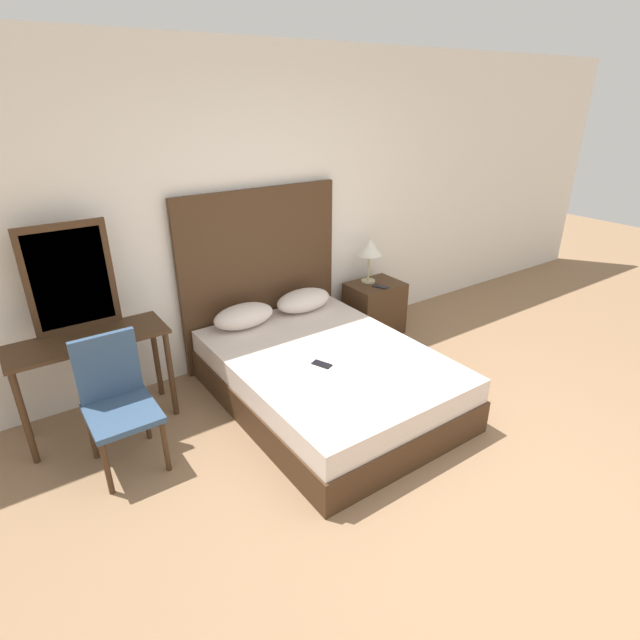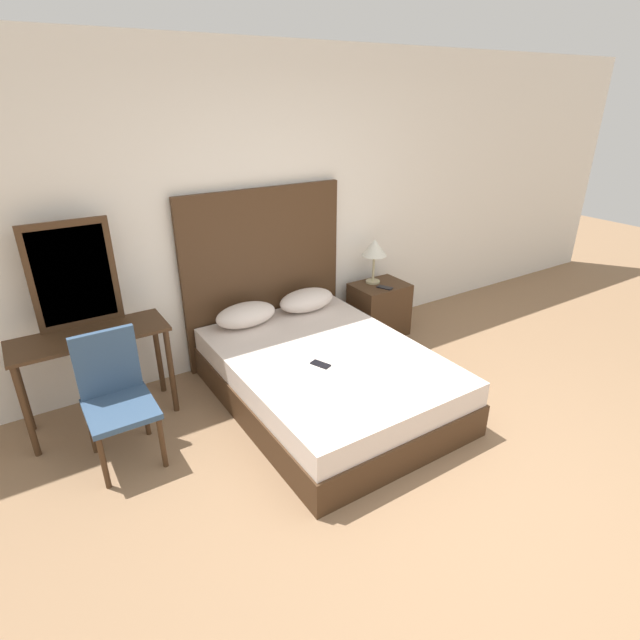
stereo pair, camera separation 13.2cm
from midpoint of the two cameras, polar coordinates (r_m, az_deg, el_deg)
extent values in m
plane|color=#8C6B4C|center=(3.36, 16.77, -20.16)|extent=(16.00, 16.00, 0.00)
cube|color=white|center=(4.53, -7.54, 12.21)|extent=(10.00, 0.06, 2.70)
cube|color=#422B19|center=(4.08, -0.12, -7.74)|extent=(1.48, 2.02, 0.26)
cube|color=silver|center=(3.96, -0.12, -5.03)|extent=(1.45, 1.98, 0.19)
cube|color=#422B19|center=(4.59, -7.56, 5.01)|extent=(1.55, 0.05, 1.57)
ellipsoid|color=silver|center=(4.36, -9.57, 0.45)|extent=(0.55, 0.30, 0.20)
ellipsoid|color=silver|center=(4.63, -2.72, 2.26)|extent=(0.55, 0.30, 0.20)
cube|color=black|center=(3.75, -0.81, -5.09)|extent=(0.12, 0.17, 0.01)
cube|color=#422B19|center=(5.17, 5.49, 1.33)|extent=(0.54, 0.41, 0.55)
cylinder|color=tan|center=(5.11, 4.78, 4.48)|extent=(0.14, 0.14, 0.02)
cylinder|color=tan|center=(5.06, 4.83, 5.99)|extent=(0.02, 0.02, 0.27)
cone|color=silver|center=(4.99, 4.92, 8.34)|extent=(0.25, 0.25, 0.17)
cube|color=black|center=(4.98, 6.16, 3.81)|extent=(0.13, 0.17, 0.01)
cube|color=#422B19|center=(3.90, -25.93, -2.04)|extent=(1.07, 0.42, 0.02)
cylinder|color=#422B19|center=(3.90, -31.55, -9.62)|extent=(0.04, 0.04, 0.71)
cylinder|color=#422B19|center=(4.00, -17.59, -5.94)|extent=(0.04, 0.04, 0.71)
cylinder|color=#422B19|center=(4.19, -32.02, -7.32)|extent=(0.04, 0.04, 0.71)
cylinder|color=#422B19|center=(4.29, -19.07, -3.97)|extent=(0.04, 0.04, 0.71)
cube|color=#422B19|center=(3.93, -27.53, 4.24)|extent=(0.58, 0.03, 0.78)
cube|color=#B2BCC6|center=(3.92, -27.51, 4.21)|extent=(0.49, 0.01, 0.69)
cube|color=#334C6B|center=(3.56, -22.65, -9.83)|extent=(0.43, 0.47, 0.04)
cube|color=#334C6B|center=(3.62, -24.13, -4.85)|extent=(0.41, 0.04, 0.46)
cylinder|color=#422B19|center=(3.50, -24.20, -15.23)|extent=(0.04, 0.04, 0.39)
cylinder|color=#422B19|center=(3.54, -18.30, -13.55)|extent=(0.04, 0.04, 0.39)
cylinder|color=#422B19|center=(3.83, -25.58, -11.70)|extent=(0.04, 0.04, 0.39)
cylinder|color=#422B19|center=(3.87, -20.23, -10.24)|extent=(0.04, 0.04, 0.39)
camera|label=1|loc=(0.07, -90.98, -0.45)|focal=28.00mm
camera|label=2|loc=(0.07, 89.02, 0.45)|focal=28.00mm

